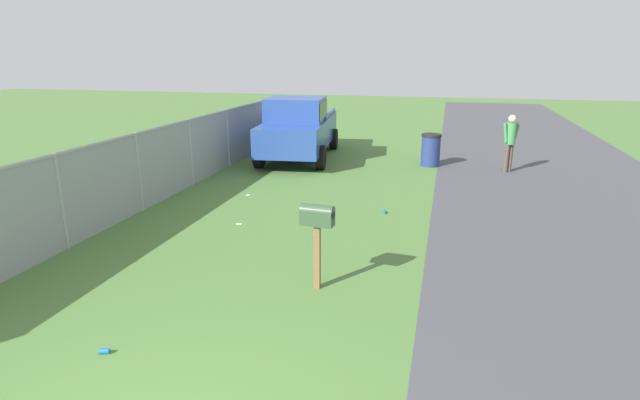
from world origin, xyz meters
name	(u,v)px	position (x,y,z in m)	size (l,w,h in m)	color
road_asphalt	(629,275)	(6.00, -5.30, 0.00)	(60.00, 6.51, 0.01)	#47474C
mailbox	(317,222)	(4.32, -0.49, 1.07)	(0.25, 0.51, 1.34)	brown
pickup_truck	(298,126)	(13.70, 2.59, 1.11)	(5.48, 2.65, 2.09)	#284793
trash_bin	(431,150)	(13.63, -1.81, 0.52)	(0.62, 0.62, 1.02)	navy
pedestrian	(510,139)	(13.33, -4.12, 1.00)	(0.32, 0.50, 1.72)	#4C4238
fence_section	(167,159)	(8.36, 4.39, 0.97)	(16.91, 0.07, 1.80)	#9EA3A8
litter_can_midfield_a	(104,351)	(1.98, 1.56, 0.03)	(0.07, 0.07, 0.12)	blue
litter_wrapper_by_mailbox	(248,195)	(8.97, 2.53, 0.00)	(0.12, 0.08, 0.01)	silver
litter_can_far_scatter	(385,212)	(8.31, -1.02, 0.03)	(0.07, 0.07, 0.12)	blue
litter_wrapper_near_hydrant	(239,224)	(6.82, 1.87, 0.00)	(0.12, 0.08, 0.01)	silver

